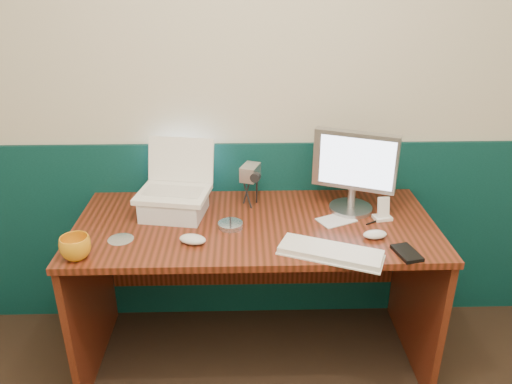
{
  "coord_description": "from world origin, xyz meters",
  "views": [
    {
      "loc": [
        -0.15,
        -0.58,
        1.79
      ],
      "look_at": [
        -0.1,
        1.23,
        0.97
      ],
      "focal_mm": 35.0,
      "sensor_mm": 36.0,
      "label": 1
    }
  ],
  "objects_px": {
    "laptop": "(171,169)",
    "mug": "(76,248)",
    "camcorder": "(250,185)",
    "monitor": "(354,173)",
    "keyboard": "(330,253)",
    "desk": "(255,293)"
  },
  "relations": [
    {
      "from": "laptop",
      "to": "mug",
      "type": "distance_m",
      "value": 0.53
    },
    {
      "from": "camcorder",
      "to": "monitor",
      "type": "bearing_deg",
      "value": 11.69
    },
    {
      "from": "laptop",
      "to": "keyboard",
      "type": "bearing_deg",
      "value": -19.62
    },
    {
      "from": "camcorder",
      "to": "desk",
      "type": "bearing_deg",
      "value": -64.68
    },
    {
      "from": "keyboard",
      "to": "camcorder",
      "type": "bearing_deg",
      "value": 145.85
    },
    {
      "from": "monitor",
      "to": "camcorder",
      "type": "relative_size",
      "value": 1.83
    },
    {
      "from": "laptop",
      "to": "monitor",
      "type": "xyz_separation_m",
      "value": [
        0.82,
        0.03,
        -0.04
      ]
    },
    {
      "from": "laptop",
      "to": "desk",
      "type": "bearing_deg",
      "value": -4.28
    },
    {
      "from": "desk",
      "to": "keyboard",
      "type": "xyz_separation_m",
      "value": [
        0.29,
        -0.28,
        0.39
      ]
    },
    {
      "from": "monitor",
      "to": "mug",
      "type": "bearing_deg",
      "value": -138.67
    },
    {
      "from": "camcorder",
      "to": "laptop",
      "type": "bearing_deg",
      "value": -144.81
    },
    {
      "from": "monitor",
      "to": "mug",
      "type": "xyz_separation_m",
      "value": [
        -1.15,
        -0.39,
        -0.14
      ]
    },
    {
      "from": "mug",
      "to": "desk",
      "type": "bearing_deg",
      "value": 21.22
    },
    {
      "from": "monitor",
      "to": "camcorder",
      "type": "height_order",
      "value": "monitor"
    },
    {
      "from": "keyboard",
      "to": "desk",
      "type": "bearing_deg",
      "value": 158.56
    },
    {
      "from": "laptop",
      "to": "monitor",
      "type": "distance_m",
      "value": 0.82
    },
    {
      "from": "keyboard",
      "to": "monitor",
      "type": "bearing_deg",
      "value": 90.73
    },
    {
      "from": "laptop",
      "to": "camcorder",
      "type": "relative_size",
      "value": 1.53
    },
    {
      "from": "laptop",
      "to": "camcorder",
      "type": "xyz_separation_m",
      "value": [
        0.35,
        0.09,
        -0.12
      ]
    },
    {
      "from": "laptop",
      "to": "monitor",
      "type": "height_order",
      "value": "monitor"
    },
    {
      "from": "camcorder",
      "to": "mug",
      "type": "bearing_deg",
      "value": -126.07
    },
    {
      "from": "monitor",
      "to": "keyboard",
      "type": "bearing_deg",
      "value": -89.27
    }
  ]
}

